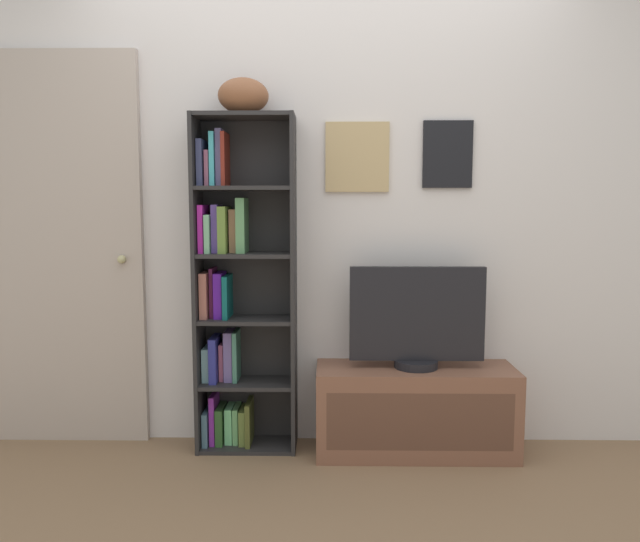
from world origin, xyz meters
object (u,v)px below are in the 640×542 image
Objects in this scene: television at (417,319)px; door at (64,251)px; football at (243,96)px; tv_stand at (415,410)px; bookshelf at (236,292)px.

television is 1.88m from door.
football reaches higher than television.
football is 1.25m from door.
door is (-1.84, 0.15, 0.33)m from television.
tv_stand is (0.87, -0.06, -1.58)m from football.
door reaches higher than football.
bookshelf is 1.70× the size of tv_stand.
bookshelf is 2.54× the size of television.
television is (0.93, -0.08, -0.12)m from bookshelf.
tv_stand is at bearing -3.75° from football.
tv_stand is 0.49× the size of door.
tv_stand is 0.48m from television.
television is at bearing -4.71° from door.
bookshelf reaches higher than tv_stand.
bookshelf is at bearing 174.90° from television.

